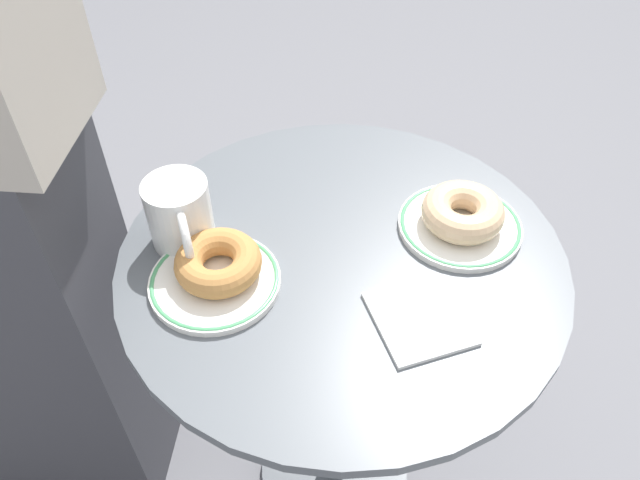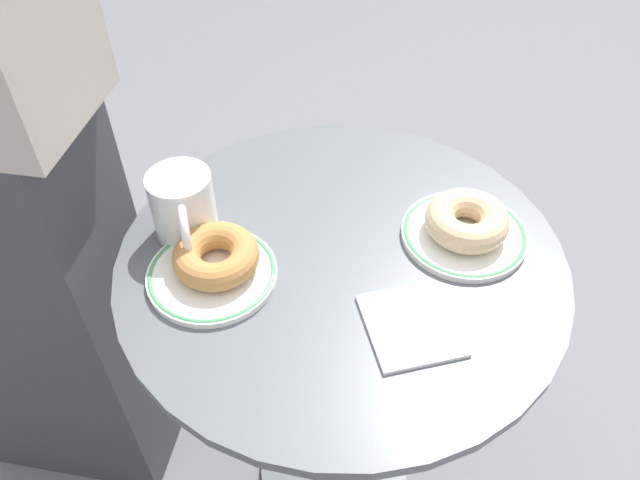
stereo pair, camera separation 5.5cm
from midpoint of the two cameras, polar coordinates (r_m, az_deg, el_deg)
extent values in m
cube|color=slate|center=(1.50, 0.18, -20.47)|extent=(7.00, 7.00, 0.02)
cylinder|color=#565B60|center=(0.90, 0.28, -1.74)|extent=(0.65, 0.65, 0.02)
cylinder|color=#565B60|center=(1.17, 0.22, -13.13)|extent=(0.06, 0.06, 0.66)
cylinder|color=#565B60|center=(1.48, 0.18, -20.12)|extent=(0.32, 0.32, 0.03)
cylinder|color=white|center=(0.87, -11.38, -3.80)|extent=(0.18, 0.18, 0.01)
torus|color=#4C9E66|center=(0.87, -11.41, -3.66)|extent=(0.18, 0.18, 0.01)
cylinder|color=white|center=(0.95, 11.06, 1.23)|extent=(0.18, 0.18, 0.01)
torus|color=#4C9E66|center=(0.94, 11.08, 1.37)|extent=(0.18, 0.18, 0.01)
torus|color=#BC7F42|center=(0.86, -11.13, -2.08)|extent=(0.13, 0.13, 0.04)
torus|color=#E0B789|center=(0.93, 11.30, 2.50)|extent=(0.15, 0.15, 0.04)
cube|color=white|center=(0.82, 7.20, -7.19)|extent=(0.12, 0.13, 0.01)
cylinder|color=white|center=(0.91, -14.43, 2.35)|extent=(0.09, 0.09, 0.10)
torus|color=white|center=(0.87, -14.03, 0.35)|extent=(0.02, 0.08, 0.08)
cube|color=#3D3D42|center=(1.26, -26.55, -7.75)|extent=(0.44, 0.36, 0.89)
camera|label=1|loc=(0.03, -91.77, -1.79)|focal=34.96mm
camera|label=2|loc=(0.03, 88.23, 1.79)|focal=34.96mm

